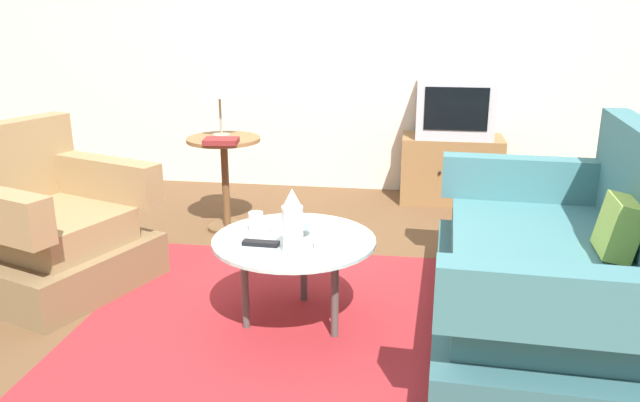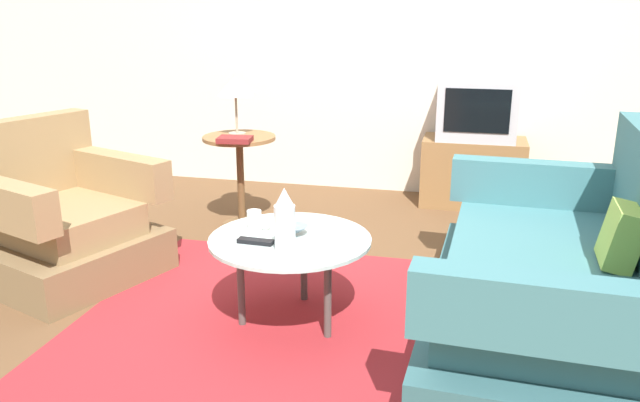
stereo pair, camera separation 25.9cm
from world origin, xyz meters
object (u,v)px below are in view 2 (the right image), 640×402
table_lamp (235,88)px  tv_remote_silver (327,244)px  side_table (240,162)px  mug (255,220)px  television (477,110)px  book (235,139)px  tv_stand (472,172)px  couch (560,284)px  tv_remote_dark (256,241)px  coffee_table (290,245)px  armchair (60,223)px  vase (285,221)px  bowl (294,230)px

table_lamp → tv_remote_silver: 1.73m
side_table → mug: 1.32m
television → book: television is taller
side_table → television: size_ratio=1.12×
tv_stand → book: (-1.52, -1.10, 0.40)m
couch → book: couch is taller
tv_remote_dark → television: bearing=-110.7°
tv_stand → television: (0.00, 0.01, 0.48)m
coffee_table → tv_stand: size_ratio=1.01×
book → mug: bearing=-71.0°
television → tv_remote_dark: size_ratio=3.38×
couch → side_table: bearing=61.3°
coffee_table → mug: 0.22m
armchair → couch: bearing=105.9°
vase → tv_stand: bearing=71.0°
vase → tv_remote_silver: size_ratio=1.60×
tv_stand → tv_remote_silver: 2.35m
television → table_lamp: size_ratio=1.46×
vase → book: 1.44m
coffee_table → television: (0.84, 2.18, 0.34)m
couch → book: size_ratio=7.86×
coffee_table → tv_remote_silver: size_ratio=4.19×
armchair → bowl: size_ratio=7.97×
couch → television: (-0.40, 2.12, 0.44)m
table_lamp → bowl: bearing=-58.7°
armchair → tv_remote_silver: bearing=98.9°
side_table → vase: bearing=-62.4°
side_table → tv_stand: size_ratio=0.84×
tv_remote_silver → book: bearing=-69.0°
bowl → tv_remote_dark: (-0.14, -0.15, -0.01)m
couch → armchair: bearing=88.9°
side_table → mug: size_ratio=5.26×
couch → tv_remote_silver: bearing=100.0°
television → tv_remote_dark: bearing=-113.0°
armchair → bowl: (1.45, -0.20, 0.15)m
vase → tv_remote_dark: 0.22m
couch → vase: (-1.21, -0.23, 0.28)m
television → tv_remote_silver: bearing=-106.0°
side_table → tv_remote_dark: 1.50m
couch → coffee_table: couch is taller
book → vase: bearing=-67.1°
coffee_table → side_table: size_ratio=1.20×
bowl → mug: bearing=174.4°
armchair → table_lamp: 1.41m
mug → tv_remote_dark: (0.06, -0.17, -0.04)m
table_lamp → mug: table_lamp is taller
coffee_table → table_lamp: table_lamp is taller
tv_remote_dark → tv_remote_silver: same height
bowl → table_lamp: bearing=121.3°
television → side_table: bearing=-149.6°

